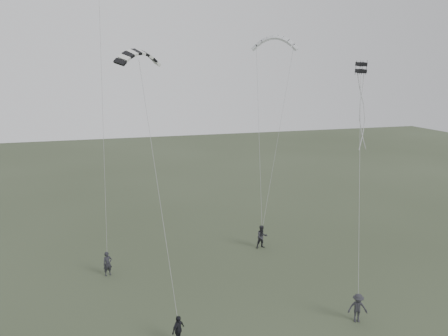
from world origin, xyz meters
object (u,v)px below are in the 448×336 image
object	(u,v)px
flyer_right	(262,237)
kite_box	(361,68)
flyer_center	(178,330)
kite_pale_large	(275,37)
flyer_far	(358,308)
flyer_left	(108,264)
kite_striped	(138,52)

from	to	relation	value
flyer_right	kite_box	distance (m)	14.49
flyer_center	kite_pale_large	world-z (taller)	kite_pale_large
flyer_center	flyer_far	world-z (taller)	flyer_far
flyer_far	kite_pale_large	xyz separation A→B (m)	(1.33, 15.74, 15.47)
flyer_left	flyer_far	distance (m)	16.28
kite_box	kite_pale_large	bearing A→B (deg)	107.08
flyer_far	flyer_right	bearing A→B (deg)	115.39
kite_striped	flyer_left	bearing A→B (deg)	103.05
flyer_center	kite_pale_large	xyz separation A→B (m)	(11.21, 14.90, 15.53)
kite_box	flyer_left	bearing A→B (deg)	172.09
flyer_left	kite_striped	world-z (taller)	kite_striped
flyer_left	flyer_center	xyz separation A→B (m)	(3.17, -8.91, -0.07)
kite_striped	flyer_far	bearing A→B (deg)	-67.14
flyer_right	kite_box	size ratio (longest dim) A/B	2.71
kite_pale_large	flyer_left	bearing A→B (deg)	-129.15
flyer_right	kite_striped	distance (m)	17.04
flyer_right	kite_pale_large	distance (m)	16.26
flyer_left	kite_striped	size ratio (longest dim) A/B	0.58
flyer_center	kite_pale_large	distance (m)	24.26
flyer_far	kite_striped	size ratio (longest dim) A/B	0.57
flyer_right	kite_striped	size ratio (longest dim) A/B	0.64
flyer_right	kite_box	world-z (taller)	kite_box
kite_striped	kite_box	size ratio (longest dim) A/B	4.26
kite_striped	kite_box	bearing A→B (deg)	-34.51
flyer_center	kite_box	distance (m)	19.79
flyer_left	flyer_right	bearing A→B (deg)	-11.70
kite_pale_large	flyer_center	bearing A→B (deg)	-98.71
kite_pale_large	kite_box	bearing A→B (deg)	-46.61
flyer_left	flyer_center	size ratio (longest dim) A/B	1.09
flyer_center	kite_striped	size ratio (longest dim) A/B	0.53
kite_pale_large	kite_striped	size ratio (longest dim) A/B	1.31
flyer_left	kite_pale_large	size ratio (longest dim) A/B	0.44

